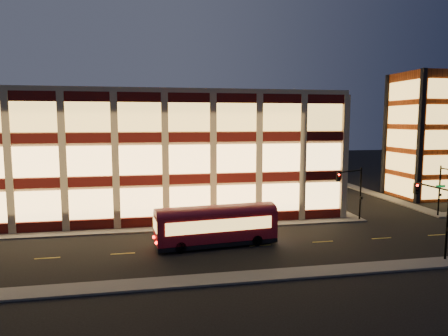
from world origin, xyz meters
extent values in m
plane|color=black|center=(0.00, 0.00, 0.00)|extent=(200.00, 200.00, 0.00)
cube|color=#514F4C|center=(-3.00, 1.00, 0.07)|extent=(54.00, 2.00, 0.15)
cube|color=#514F4C|center=(23.00, 17.00, 0.07)|extent=(2.00, 30.00, 0.15)
cube|color=#514F4C|center=(34.00, 17.00, 0.07)|extent=(2.00, 30.00, 0.15)
cube|color=#514F4C|center=(0.00, -13.00, 0.07)|extent=(100.00, 2.00, 0.15)
cube|color=tan|center=(-3.00, 17.00, 7.00)|extent=(50.00, 30.00, 14.00)
cube|color=tan|center=(-3.00, 17.00, 14.25)|extent=(50.40, 30.40, 0.50)
cube|color=#470C0A|center=(-3.00, 1.88, 0.65)|extent=(50.10, 0.25, 1.00)
cube|color=#FCBF69|center=(-3.00, 1.90, 2.75)|extent=(49.00, 0.20, 3.00)
cube|color=#470C0A|center=(22.12, 17.00, 0.65)|extent=(0.25, 30.10, 1.00)
cube|color=#FCBF69|center=(22.10, 17.00, 2.75)|extent=(0.20, 29.00, 3.00)
cube|color=#470C0A|center=(-3.00, 1.88, 5.05)|extent=(50.10, 0.25, 1.00)
cube|color=#FCBF69|center=(-3.00, 1.90, 7.15)|extent=(49.00, 0.20, 3.00)
cube|color=#470C0A|center=(22.12, 17.00, 5.05)|extent=(0.25, 30.10, 1.00)
cube|color=#FCBF69|center=(22.10, 17.00, 7.15)|extent=(0.20, 29.00, 3.00)
cube|color=#470C0A|center=(-3.00, 1.88, 9.45)|extent=(50.10, 0.25, 1.00)
cube|color=#FCBF69|center=(-3.00, 1.90, 11.55)|extent=(49.00, 0.20, 3.00)
cube|color=#470C0A|center=(22.12, 17.00, 9.45)|extent=(0.25, 30.10, 1.00)
cube|color=#FCBF69|center=(22.10, 17.00, 11.55)|extent=(0.20, 29.00, 3.00)
cube|color=#8C3814|center=(40.00, 12.00, 9.00)|extent=(8.00, 8.00, 18.00)
cube|color=black|center=(36.00, 8.00, 9.00)|extent=(0.60, 0.60, 18.00)
cube|color=black|center=(36.00, 16.00, 9.00)|extent=(0.60, 0.60, 18.00)
cube|color=black|center=(44.00, 16.00, 9.00)|extent=(0.60, 0.60, 18.00)
cube|color=#FFC359|center=(40.00, 7.92, 1.80)|extent=(6.60, 0.16, 2.60)
cube|color=#FFC359|center=(35.92, 12.00, 1.80)|extent=(0.16, 6.60, 2.60)
cube|color=#FFC359|center=(40.00, 7.92, 5.20)|extent=(6.60, 0.16, 2.60)
cube|color=#FFC359|center=(35.92, 12.00, 5.20)|extent=(0.16, 6.60, 2.60)
cube|color=#FFC359|center=(40.00, 7.92, 8.60)|extent=(6.60, 0.16, 2.60)
cube|color=#FFC359|center=(35.92, 12.00, 8.60)|extent=(0.16, 6.60, 2.60)
cube|color=#FFC359|center=(35.92, 12.00, 12.00)|extent=(0.16, 6.60, 2.60)
cube|color=#FFC359|center=(35.92, 12.00, 15.40)|extent=(0.16, 6.60, 2.60)
cylinder|color=black|center=(23.50, 0.80, 3.00)|extent=(0.18, 0.18, 6.00)
cylinder|color=black|center=(21.75, 0.05, 5.70)|extent=(3.56, 1.63, 0.14)
cube|color=black|center=(20.00, -0.70, 5.20)|extent=(0.32, 0.32, 0.95)
sphere|color=#FF0C05|center=(20.00, -0.88, 5.50)|extent=(0.20, 0.20, 0.20)
cube|color=black|center=(23.50, 0.60, 2.60)|extent=(0.25, 0.18, 0.28)
cylinder|color=black|center=(33.50, 0.80, 3.00)|extent=(0.18, 0.18, 6.00)
cube|color=black|center=(33.50, 0.60, 2.60)|extent=(0.25, 0.18, 0.28)
cube|color=#0C7226|center=(33.50, 0.65, 3.60)|extent=(1.20, 0.06, 0.28)
cylinder|color=black|center=(23.50, -12.50, 3.00)|extent=(0.18, 0.18, 6.00)
cylinder|color=black|center=(23.50, -10.50, 5.70)|extent=(0.14, 4.00, 0.14)
cube|color=black|center=(23.50, -8.50, 5.20)|extent=(0.32, 0.32, 0.95)
sphere|color=#FF0C05|center=(23.50, -8.68, 5.50)|extent=(0.20, 0.20, 0.20)
cube|color=maroon|center=(6.12, -5.18, 1.84)|extent=(11.03, 3.84, 2.49)
cube|color=black|center=(6.12, -5.18, 0.38)|extent=(11.03, 3.84, 0.38)
cylinder|color=black|center=(2.81, -6.73, 0.49)|extent=(1.00, 0.43, 0.97)
cylinder|color=black|center=(2.56, -4.37, 0.49)|extent=(1.00, 0.43, 0.97)
cylinder|color=black|center=(9.69, -5.99, 0.49)|extent=(1.00, 0.43, 0.97)
cylinder|color=black|center=(9.43, -3.63, 0.49)|extent=(1.00, 0.43, 0.97)
cube|color=#FFC359|center=(6.27, -6.55, 2.16)|extent=(9.46, 1.08, 1.08)
cube|color=#FFC359|center=(5.97, -3.81, 2.16)|extent=(9.46, 1.08, 1.08)
camera|label=1|loc=(0.39, -39.56, 11.15)|focal=32.00mm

